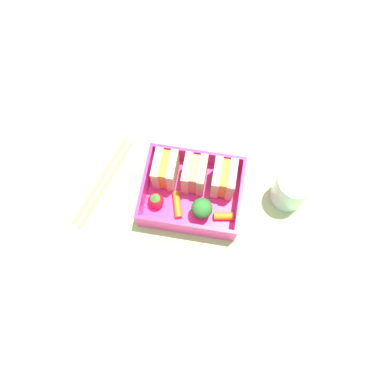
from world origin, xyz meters
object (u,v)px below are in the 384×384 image
at_px(sandwich_center, 224,179).
at_px(broccoli_floret, 202,209).
at_px(chopstick_pair, 103,180).
at_px(carrot_stick_left, 224,216).
at_px(sandwich_left, 165,170).
at_px(strawberry_far_left, 156,201).
at_px(sandwich_center_left, 195,174).
at_px(carrot_stick_far_left, 177,205).
at_px(drinking_glass, 291,189).

distance_m(sandwich_center, broccoli_floret, 0.07).
bearing_deg(chopstick_pair, carrot_stick_left, -9.05).
distance_m(carrot_stick_left, chopstick_pair, 0.24).
distance_m(broccoli_floret, carrot_stick_left, 0.05).
xyz_separation_m(sandwich_left, strawberry_far_left, (-0.01, -0.06, -0.02)).
relative_size(sandwich_center_left, strawberry_far_left, 1.83).
relative_size(carrot_stick_far_left, carrot_stick_left, 1.38).
bearing_deg(chopstick_pair, strawberry_far_left, -15.74).
height_order(sandwich_left, carrot_stick_far_left, sandwich_left).
height_order(sandwich_center_left, chopstick_pair, sandwich_center_left).
height_order(broccoli_floret, carrot_stick_left, broccoli_floret).
height_order(sandwich_center, carrot_stick_far_left, sandwich_center).
relative_size(broccoli_floret, carrot_stick_left, 1.37).
distance_m(strawberry_far_left, carrot_stick_left, 0.13).
bearing_deg(sandwich_center_left, broccoli_floret, -69.32).
bearing_deg(carrot_stick_far_left, chopstick_pair, 168.82).
bearing_deg(sandwich_center, chopstick_pair, -173.85).
distance_m(strawberry_far_left, drinking_glass, 0.24).
bearing_deg(sandwich_center, sandwich_center_left, 180.00).
distance_m(carrot_stick_far_left, broccoli_floret, 0.05).
distance_m(sandwich_center, drinking_glass, 0.12).
height_order(carrot_stick_far_left, broccoli_floret, broccoli_floret).
bearing_deg(drinking_glass, chopstick_pair, -175.65).
xyz_separation_m(broccoli_floret, carrot_stick_left, (0.04, -0.00, -0.02)).
relative_size(sandwich_left, carrot_stick_left, 1.81).
xyz_separation_m(sandwich_center, broccoli_floret, (-0.03, -0.06, -0.00)).
xyz_separation_m(sandwich_left, chopstick_pair, (-0.12, -0.02, -0.04)).
height_order(sandwich_left, sandwich_center, same).
bearing_deg(strawberry_far_left, drinking_glass, 13.65).
xyz_separation_m(strawberry_far_left, drinking_glass, (0.24, 0.06, 0.01)).
bearing_deg(strawberry_far_left, sandwich_center_left, 42.02).
relative_size(carrot_stick_far_left, drinking_glass, 0.63).
relative_size(strawberry_far_left, broccoli_floret, 0.72).
bearing_deg(sandwich_left, strawberry_far_left, -98.33).
relative_size(sandwich_center_left, chopstick_pair, 0.33).
xyz_separation_m(carrot_stick_left, chopstick_pair, (-0.24, 0.04, -0.02)).
relative_size(sandwich_center, broccoli_floret, 1.32).
bearing_deg(carrot_stick_left, sandwich_center_left, 135.76).
bearing_deg(broccoli_floret, sandwich_center, 63.48).
distance_m(strawberry_far_left, carrot_stick_far_left, 0.04).
distance_m(carrot_stick_far_left, carrot_stick_left, 0.09).
xyz_separation_m(carrot_stick_far_left, drinking_glass, (0.20, 0.06, 0.02)).
bearing_deg(sandwich_center_left, carrot_stick_left, -44.24).
height_order(sandwich_center_left, broccoli_floret, sandwich_center_left).
height_order(sandwich_center_left, drinking_glass, drinking_glass).
relative_size(sandwich_left, carrot_stick_far_left, 1.31).
distance_m(sandwich_left, sandwich_center_left, 0.05).
bearing_deg(carrot_stick_left, strawberry_far_left, 177.09).
relative_size(broccoli_floret, chopstick_pair, 0.25).
distance_m(sandwich_center_left, sandwich_center, 0.05).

